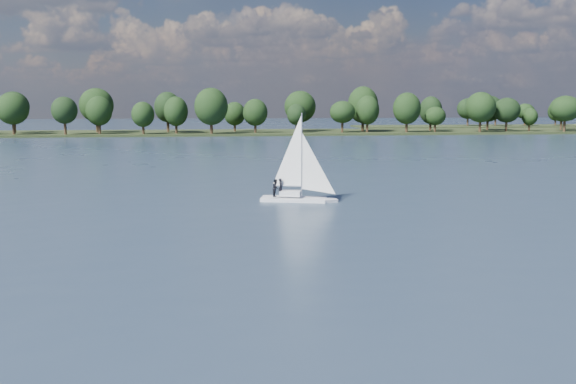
# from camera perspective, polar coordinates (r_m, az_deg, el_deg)

# --- Properties ---
(ground) EXTENTS (700.00, 700.00, 0.00)m
(ground) POSITION_cam_1_polar(r_m,az_deg,el_deg) (118.91, 1.01, 2.78)
(ground) COLOR #233342
(ground) RESTS_ON ground
(far_shore) EXTENTS (660.00, 40.00, 1.50)m
(far_shore) POSITION_cam_1_polar(r_m,az_deg,el_deg) (230.06, -3.12, 5.22)
(far_shore) COLOR black
(far_shore) RESTS_ON ground
(sailboat) EXTENTS (7.88, 4.18, 9.99)m
(sailboat) POSITION_cam_1_polar(r_m,az_deg,el_deg) (69.14, 0.59, 1.44)
(sailboat) COLOR white
(sailboat) RESTS_ON ground
(treeline) EXTENTS (562.33, 74.23, 18.28)m
(treeline) POSITION_cam_1_polar(r_m,az_deg,el_deg) (225.49, -6.67, 7.18)
(treeline) COLOR black
(treeline) RESTS_ON ground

